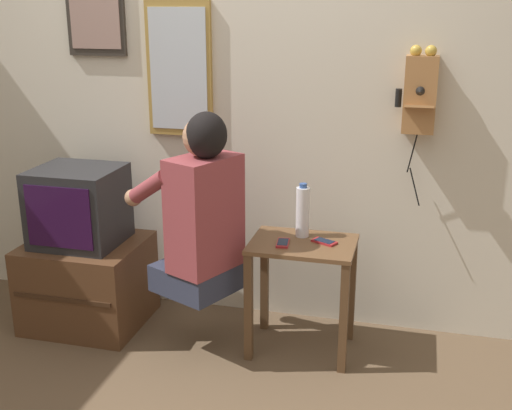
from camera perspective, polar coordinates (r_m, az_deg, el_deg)
name	(u,v)px	position (r m, az deg, el deg)	size (l,w,h in m)	color
wall_back	(223,93)	(3.55, -2.97, 9.94)	(6.80, 0.05, 2.55)	beige
side_table	(302,269)	(3.28, 4.13, -5.70)	(0.53, 0.39, 0.60)	brown
person	(201,211)	(3.15, -4.95, -0.56)	(0.60, 0.53, 0.93)	#2D3347
tv_stand	(88,282)	(3.76, -14.71, -6.65)	(0.63, 0.56, 0.48)	#51331E
television	(79,206)	(3.60, -15.49, -0.08)	(0.45, 0.41, 0.42)	#232326
wall_phone_antique	(420,93)	(3.31, 14.37, 9.63)	(0.20, 0.18, 0.80)	#9E6B3D
framed_picture	(95,4)	(3.76, -14.15, 16.91)	(0.34, 0.03, 0.55)	#2D2823
wall_mirror	(179,69)	(3.58, -6.84, 11.89)	(0.37, 0.03, 0.72)	olive
cell_phone_held	(283,243)	(3.20, 2.41, -3.38)	(0.07, 0.13, 0.01)	maroon
cell_phone_spare	(324,242)	(3.23, 6.09, -3.26)	(0.14, 0.11, 0.01)	maroon
water_bottle	(303,211)	(3.27, 4.17, -0.58)	(0.07, 0.07, 0.28)	silver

